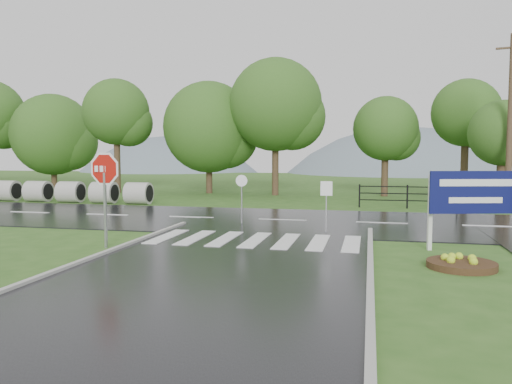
# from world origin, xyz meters

# --- Properties ---
(ground) EXTENTS (120.00, 120.00, 0.00)m
(ground) POSITION_xyz_m (0.00, 0.00, 0.00)
(ground) COLOR #30591D
(ground) RESTS_ON ground
(main_road) EXTENTS (90.00, 8.00, 0.04)m
(main_road) POSITION_xyz_m (0.00, 10.00, 0.00)
(main_road) COLOR black
(main_road) RESTS_ON ground
(crosswalk) EXTENTS (6.50, 2.80, 0.02)m
(crosswalk) POSITION_xyz_m (0.00, 5.00, 0.06)
(crosswalk) COLOR silver
(crosswalk) RESTS_ON ground
(curb_right) EXTENTS (0.15, 24.00, 0.12)m
(curb_right) POSITION_xyz_m (3.55, -4.00, 0.00)
(curb_right) COLOR #A3A39B
(curb_right) RESTS_ON ground
(fence_west) EXTENTS (9.58, 0.08, 1.20)m
(fence_west) POSITION_xyz_m (7.75, 16.00, 0.72)
(fence_west) COLOR black
(fence_west) RESTS_ON ground
(hills) EXTENTS (102.00, 48.00, 48.00)m
(hills) POSITION_xyz_m (3.49, 65.00, -15.54)
(hills) COLOR slate
(hills) RESTS_ON ground
(treeline) EXTENTS (83.20, 5.20, 10.00)m
(treeline) POSITION_xyz_m (1.00, 24.00, 0.00)
(treeline) COLOR #2A551A
(treeline) RESTS_ON ground
(culvert_pipes) EXTENTS (11.80, 1.20, 1.20)m
(culvert_pipes) POSITION_xyz_m (-14.16, 15.00, 0.60)
(culvert_pipes) COLOR #9E9B93
(culvert_pipes) RESTS_ON ground
(stop_sign) EXTENTS (1.33, 0.21, 3.01)m
(stop_sign) POSITION_xyz_m (-4.07, 2.99, 2.07)
(stop_sign) COLOR #939399
(stop_sign) RESTS_ON ground
(estate_billboard) EXTENTS (2.56, 0.74, 2.30)m
(estate_billboard) POSITION_xyz_m (6.42, 4.78, 1.58)
(estate_billboard) COLOR silver
(estate_billboard) RESTS_ON ground
(flower_bed) EXTENTS (1.64, 1.64, 0.33)m
(flower_bed) POSITION_xyz_m (5.72, 2.55, 0.12)
(flower_bed) COLOR #332111
(flower_bed) RESTS_ON ground
(reg_sign_small) EXTENTS (0.41, 0.06, 1.83)m
(reg_sign_small) POSITION_xyz_m (2.05, 7.03, 1.33)
(reg_sign_small) COLOR #939399
(reg_sign_small) RESTS_ON ground
(reg_sign_round) EXTENTS (0.43, 0.17, 1.95)m
(reg_sign_round) POSITION_xyz_m (-1.38, 8.61, 1.26)
(reg_sign_round) COLOR #939399
(reg_sign_round) RESTS_ON ground
(utility_pole_east) EXTENTS (1.48, 0.35, 8.36)m
(utility_pole_east) POSITION_xyz_m (9.92, 15.50, 4.25)
(utility_pole_east) COLOR #473523
(utility_pole_east) RESTS_ON ground
(entrance_tree_left) EXTENTS (3.36, 3.36, 5.52)m
(entrance_tree_left) POSITION_xyz_m (10.07, 17.50, 3.79)
(entrance_tree_left) COLOR #3D2B1C
(entrance_tree_left) RESTS_ON ground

